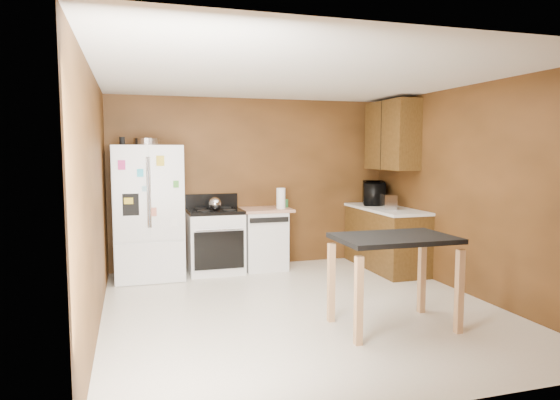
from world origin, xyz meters
name	(u,v)px	position (x,y,z in m)	size (l,w,h in m)	color
floor	(302,308)	(0.00, 0.00, 0.00)	(4.50, 4.50, 0.00)	silver
ceiling	(303,77)	(0.00, 0.00, 2.50)	(4.50, 4.50, 0.00)	white
wall_back	(253,183)	(0.00, 2.25, 1.25)	(4.20, 4.20, 0.00)	brown
wall_front	(418,225)	(0.00, -2.25, 1.25)	(4.20, 4.20, 0.00)	brown
wall_left	(95,201)	(-2.10, 0.00, 1.25)	(4.50, 4.50, 0.00)	brown
wall_right	(469,191)	(2.10, 0.00, 1.25)	(4.50, 4.50, 0.00)	brown
roasting_pan	(148,142)	(-1.54, 1.89, 1.85)	(0.37, 0.37, 0.09)	silver
pen_cup	(122,141)	(-1.86, 1.81, 1.85)	(0.07, 0.07, 0.11)	black
kettle	(215,204)	(-0.65, 1.87, 0.99)	(0.18, 0.18, 0.18)	silver
paper_towel	(281,198)	(0.31, 1.84, 1.04)	(0.13, 0.13, 0.30)	white
green_canister	(285,203)	(0.42, 2.01, 0.95)	(0.11, 0.11, 0.12)	#38934B
toaster	(389,202)	(1.74, 1.26, 1.00)	(0.18, 0.29, 0.21)	silver
microwave	(374,194)	(1.83, 1.91, 1.06)	(0.58, 0.39, 0.32)	black
refrigerator	(148,212)	(-1.55, 1.86, 0.90)	(0.90, 0.80, 1.80)	white
gas_range	(215,240)	(-0.64, 1.92, 0.46)	(0.76, 0.68, 1.10)	white
dishwasher	(264,238)	(0.08, 1.95, 0.45)	(0.78, 0.63, 0.89)	white
right_cabinets	(387,207)	(1.84, 1.48, 0.91)	(0.63, 1.58, 2.45)	brown
island	(394,251)	(0.66, -0.80, 0.76)	(1.12, 0.75, 0.91)	black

